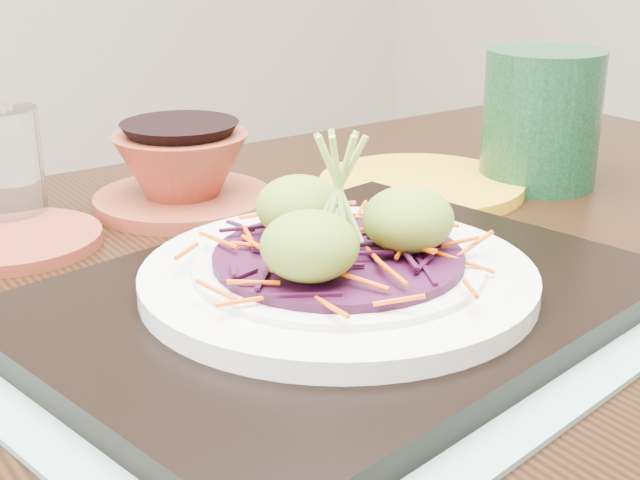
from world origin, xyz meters
TOP-DOWN VIEW (x-y plane):
  - dining_table at (0.05, -0.07)m, footprint 1.35×0.94m
  - placemat at (0.01, -0.10)m, footprint 0.52×0.43m
  - serving_tray at (0.01, -0.10)m, footprint 0.45×0.36m
  - white_plate at (0.01, -0.10)m, footprint 0.27×0.27m
  - cabbage_bed at (0.01, -0.10)m, footprint 0.17×0.17m
  - carrot_julienne at (0.01, -0.10)m, footprint 0.21×0.21m
  - guacamole_scoops at (0.01, -0.10)m, footprint 0.15×0.13m
  - scallion_garnish at (0.01, -0.10)m, footprint 0.06×0.06m
  - terracotta_side_plate at (-0.11, 0.18)m, footprint 0.15×0.15m
  - water_glass at (-0.09, 0.24)m, footprint 0.08×0.08m
  - terracotta_bowl_set at (0.05, 0.18)m, footprint 0.18×0.18m
  - yellow_plate at (0.27, 0.08)m, footprint 0.26×0.26m
  - green_jar at (0.38, 0.03)m, footprint 0.12×0.12m

SIDE VIEW (x-z plane):
  - dining_table at x=0.05m, z-range 0.30..1.11m
  - placemat at x=0.01m, z-range 0.81..0.82m
  - terracotta_side_plate at x=-0.11m, z-range 0.81..0.82m
  - yellow_plate at x=0.27m, z-range 0.81..0.83m
  - serving_tray at x=0.01m, z-range 0.82..0.84m
  - white_plate at x=0.01m, z-range 0.84..0.85m
  - terracotta_bowl_set at x=0.05m, z-range 0.81..0.88m
  - cabbage_bed at x=0.01m, z-range 0.86..0.86m
  - water_glass at x=-0.09m, z-range 0.81..0.92m
  - carrot_julienne at x=0.01m, z-range 0.86..0.87m
  - green_jar at x=0.38m, z-range 0.81..0.95m
  - guacamole_scoops at x=0.01m, z-range 0.86..0.91m
  - scallion_garnish at x=0.01m, z-range 0.86..0.95m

